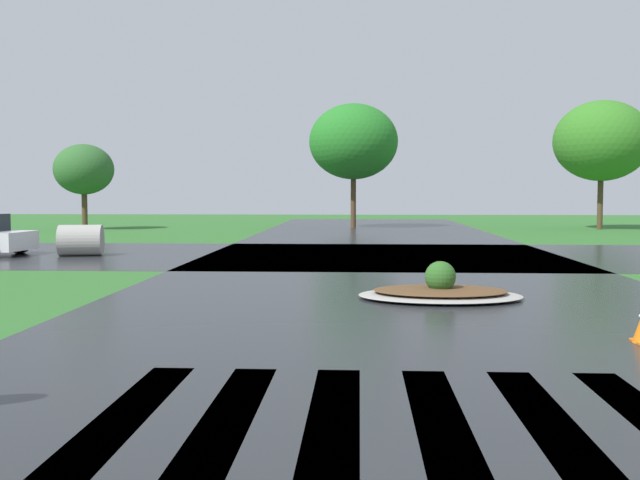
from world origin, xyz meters
TOP-DOWN VIEW (x-y plane):
  - asphalt_roadway at (0.00, 10.00)m, footprint 10.68×80.00m
  - asphalt_cross_road at (0.00, 20.47)m, footprint 90.00×9.61m
  - crosswalk_stripes at (0.00, 4.32)m, footprint 5.85×3.20m
  - median_island at (0.77, 11.39)m, footprint 2.94×2.03m
  - drainage_pipe_stack at (-9.01, 19.84)m, footprint 1.40×1.15m
  - background_treeline at (7.14, 36.48)m, footprint 42.62×6.73m

SIDE VIEW (x-z plane):
  - asphalt_roadway at x=0.00m, z-range 0.00..0.01m
  - asphalt_cross_road at x=0.00m, z-range 0.00..0.01m
  - crosswalk_stripes at x=0.00m, z-range 0.00..0.01m
  - median_island at x=0.77m, z-range -0.21..0.47m
  - drainage_pipe_stack at x=-9.01m, z-range 0.00..0.93m
  - background_treeline at x=7.14m, z-range 0.88..7.41m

